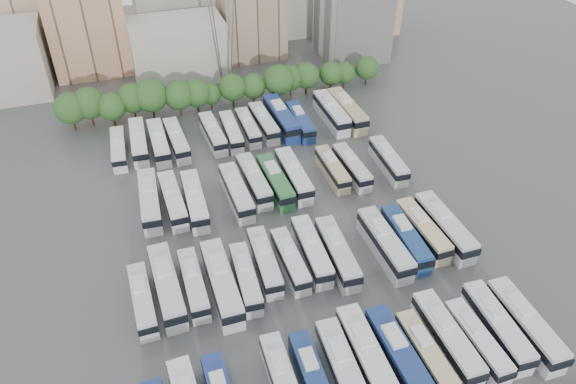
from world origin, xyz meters
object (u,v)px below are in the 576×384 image
object	(u,v)px
bus_r0_s8	(399,357)
bus_r0_s10	(447,338)
bus_r2_s2	(173,200)
bus_r1_s8	(337,253)
bus_r3_s13	(347,110)
bus_r2_s13	(388,160)
bus_r2_s11	(352,167)
bus_r0_s4	(283,381)
bus_r0_s5	(312,378)
bus_r1_s6	(290,260)
bus_r2_s5	(236,192)
bus_r0_s13	(525,324)
bus_r2_s7	(275,181)
bus_r2_s1	(150,200)
bus_r2_s10	(332,169)
bus_r0_s12	(497,326)
bus_r3_s7	(248,127)
apartment_tower	(354,0)
bus_r1_s3	(222,283)
bus_r1_s0	(143,300)
bus_r1_s4	(246,278)
bus_r1_s12	(422,230)
bus_r3_s1	(139,141)
bus_r0_s9	(425,353)
bus_r3_s2	(159,142)
bus_r3_s8	(264,123)
bus_r0_s11	(477,341)
bus_r1_s7	(312,251)
bus_r0_s6	(343,370)
bus_r3_s0	(119,149)
bus_r0_s7	(367,356)
bus_r1_s2	(194,284)
bus_r1_s11	(405,238)
bus_r3_s6	(231,132)
bus_r1_s10	(385,244)
bus_r3_s10	(300,122)
bus_r3_s5	(213,133)
bus_r1_s1	(167,286)
bus_r1_s5	(265,261)
bus_r2_s6	(254,180)

from	to	relation	value
bus_r0_s8	bus_r0_s10	xyz separation A→B (m)	(6.52, 0.75, -0.04)
bus_r0_s10	bus_r2_s2	xyz separation A→B (m)	(-26.42, 35.82, -0.08)
bus_r1_s8	bus_r3_s13	world-z (taller)	bus_r3_s13
bus_r2_s13	bus_r2_s11	bearing A→B (deg)	-179.35
bus_r0_s4	bus_r0_s5	size ratio (longest dim) A/B	1.03
bus_r1_s6	bus_r2_s5	bearing A→B (deg)	100.79
bus_r0_s13	bus_r2_s7	bearing A→B (deg)	119.16
bus_r0_s13	bus_r2_s5	size ratio (longest dim) A/B	1.03
bus_r2_s1	bus_r2_s10	size ratio (longest dim) A/B	1.20
bus_r0_s12	bus_r3_s7	size ratio (longest dim) A/B	1.13
apartment_tower	bus_r1_s3	bearing A→B (deg)	-124.88
bus_r1_s0	bus_r2_s11	xyz separation A→B (m)	(36.31, 19.05, 0.03)
bus_r1_s4	bus_r2_s7	bearing A→B (deg)	65.72
bus_r2_s10	bus_r1_s12	bearing A→B (deg)	-70.58
bus_r3_s1	bus_r2_s11	bearing A→B (deg)	-27.36
bus_r0_s9	bus_r1_s3	size ratio (longest dim) A/B	0.80
bus_r2_s13	bus_r3_s2	bearing A→B (deg)	156.47
bus_r0_s9	bus_r3_s8	world-z (taller)	bus_r3_s8
bus_r1_s6	bus_r0_s4	bearing A→B (deg)	-111.02
bus_r0_s10	bus_r1_s12	world-z (taller)	bus_r0_s10
bus_r0_s11	bus_r1_s12	world-z (taller)	bus_r1_s12
bus_r3_s7	bus_r1_s12	bearing A→B (deg)	-65.26
bus_r1_s7	bus_r0_s6	bearing A→B (deg)	-97.20
bus_r3_s0	bus_r3_s7	bearing A→B (deg)	3.00
bus_r0_s7	bus_r1_s2	size ratio (longest dim) A/B	1.17
bus_r0_s10	bus_r1_s11	size ratio (longest dim) A/B	1.03
bus_r1_s0	bus_r1_s4	xyz separation A→B (m)	(13.20, -0.28, 0.01)
bus_r1_s3	bus_r3_s6	xyz separation A→B (m)	(9.81, 36.72, -0.37)
bus_r3_s1	bus_r3_s8	xyz separation A→B (m)	(22.94, -0.26, -0.09)
bus_r0_s9	bus_r1_s10	distance (m)	18.12
bus_r1_s3	bus_r0_s5	bearing A→B (deg)	-69.10
bus_r1_s10	bus_r3_s8	distance (m)	38.10
bus_r1_s2	bus_r2_s10	bearing A→B (deg)	35.37
bus_r0_s7	bus_r3_s10	size ratio (longest dim) A/B	1.12
bus_r2_s2	bus_r3_s5	distance (m)	20.15
bus_r1_s12	bus_r2_s5	world-z (taller)	bus_r2_s5
bus_r1_s1	bus_r3_s2	xyz separation A→B (m)	(3.47, 35.17, -0.15)
bus_r0_s5	bus_r3_s2	distance (m)	54.20
bus_r0_s7	bus_r3_s10	bearing A→B (deg)	80.64
bus_r1_s5	bus_r1_s11	distance (m)	20.17
bus_r1_s6	bus_r1_s7	size ratio (longest dim) A/B	0.90
bus_r0_s12	bus_r1_s7	distance (m)	25.16
apartment_tower	bus_r1_s10	xyz separation A→B (m)	(-22.29, -64.78, -10.99)
bus_r1_s5	bus_r3_s5	bearing A→B (deg)	92.23
bus_r3_s6	bus_r1_s4	bearing A→B (deg)	-98.91
bus_r0_s12	bus_r3_s6	distance (m)	56.90
bus_r0_s13	bus_r2_s1	distance (m)	54.78
bus_r1_s8	bus_r1_s2	bearing A→B (deg)	-178.63
bus_r1_s2	bus_r2_s13	world-z (taller)	bus_r2_s13
bus_r1_s11	bus_r2_s6	xyz separation A→B (m)	(-16.71, 19.90, 0.02)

